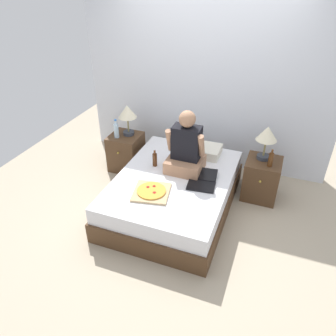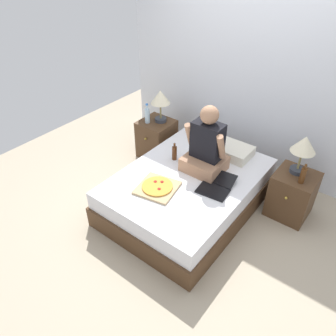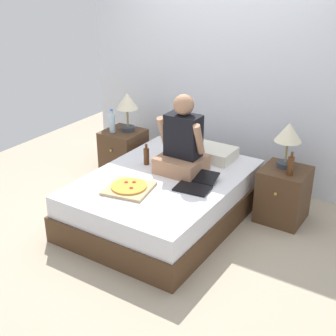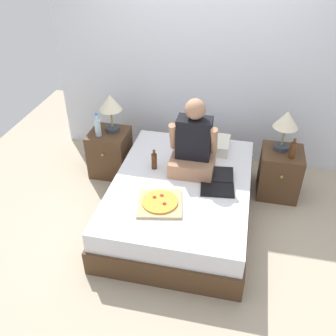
{
  "view_description": "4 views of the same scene",
  "coord_description": "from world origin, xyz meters",
  "px_view_note": "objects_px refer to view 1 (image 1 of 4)",
  "views": [
    {
      "loc": [
        1.11,
        -3.1,
        2.71
      ],
      "look_at": [
        -0.05,
        -0.07,
        0.62
      ],
      "focal_mm": 35.0,
      "sensor_mm": 36.0,
      "label": 1
    },
    {
      "loc": [
        1.6,
        -2.44,
        2.7
      ],
      "look_at": [
        -0.1,
        -0.25,
        0.66
      ],
      "focal_mm": 35.0,
      "sensor_mm": 36.0,
      "label": 2
    },
    {
      "loc": [
        2.24,
        -3.42,
        2.43
      ],
      "look_at": [
        0.12,
        -0.12,
        0.63
      ],
      "focal_mm": 50.0,
      "sensor_mm": 36.0,
      "label": 3
    },
    {
      "loc": [
        0.5,
        -2.93,
        2.69
      ],
      "look_at": [
        -0.09,
        -0.23,
        0.76
      ],
      "focal_mm": 40.0,
      "sensor_mm": 36.0,
      "label": 4
    }
  ],
  "objects_px": {
    "beer_bottle": "(271,159)",
    "beer_bottle_on_bed": "(155,159)",
    "person_seated": "(186,149)",
    "pizza_box": "(151,192)",
    "nightstand_left": "(126,152)",
    "water_bottle": "(116,130)",
    "laptop": "(202,182)",
    "nightstand_right": "(261,179)",
    "lamp_on_right_nightstand": "(267,136)",
    "lamp_on_left_nightstand": "(127,114)",
    "bed": "(174,192)"
  },
  "relations": [
    {
      "from": "nightstand_right",
      "to": "lamp_on_right_nightstand",
      "type": "distance_m",
      "value": 0.6
    },
    {
      "from": "beer_bottle",
      "to": "beer_bottle_on_bed",
      "type": "relative_size",
      "value": 1.05
    },
    {
      "from": "person_seated",
      "to": "nightstand_left",
      "type": "bearing_deg",
      "value": 158.62
    },
    {
      "from": "bed",
      "to": "laptop",
      "type": "distance_m",
      "value": 0.44
    },
    {
      "from": "lamp_on_left_nightstand",
      "to": "bed",
      "type": "bearing_deg",
      "value": -35.71
    },
    {
      "from": "beer_bottle",
      "to": "nightstand_left",
      "type": "bearing_deg",
      "value": 177.21
    },
    {
      "from": "nightstand_left",
      "to": "water_bottle",
      "type": "relative_size",
      "value": 1.98
    },
    {
      "from": "nightstand_left",
      "to": "person_seated",
      "type": "distance_m",
      "value": 1.24
    },
    {
      "from": "lamp_on_right_nightstand",
      "to": "laptop",
      "type": "height_order",
      "value": "lamp_on_right_nightstand"
    },
    {
      "from": "lamp_on_left_nightstand",
      "to": "nightstand_right",
      "type": "distance_m",
      "value": 2.03
    },
    {
      "from": "beer_bottle_on_bed",
      "to": "nightstand_left",
      "type": "bearing_deg",
      "value": 144.73
    },
    {
      "from": "nightstand_left",
      "to": "pizza_box",
      "type": "height_order",
      "value": "nightstand_left"
    },
    {
      "from": "person_seated",
      "to": "pizza_box",
      "type": "bearing_deg",
      "value": -108.02
    },
    {
      "from": "beer_bottle",
      "to": "bed",
      "type": "bearing_deg",
      "value": -153.31
    },
    {
      "from": "lamp_on_left_nightstand",
      "to": "pizza_box",
      "type": "relative_size",
      "value": 0.96
    },
    {
      "from": "laptop",
      "to": "person_seated",
      "type": "bearing_deg",
      "value": 141.46
    },
    {
      "from": "nightstand_right",
      "to": "beer_bottle",
      "type": "relative_size",
      "value": 2.38
    },
    {
      "from": "nightstand_right",
      "to": "beer_bottle_on_bed",
      "type": "relative_size",
      "value": 2.48
    },
    {
      "from": "beer_bottle",
      "to": "pizza_box",
      "type": "bearing_deg",
      "value": -141.96
    },
    {
      "from": "person_seated",
      "to": "beer_bottle_on_bed",
      "type": "relative_size",
      "value": 3.55
    },
    {
      "from": "bed",
      "to": "pizza_box",
      "type": "distance_m",
      "value": 0.49
    },
    {
      "from": "person_seated",
      "to": "lamp_on_right_nightstand",
      "type": "bearing_deg",
      "value": 27.67
    },
    {
      "from": "water_bottle",
      "to": "person_seated",
      "type": "xyz_separation_m",
      "value": [
        1.14,
        -0.33,
        0.09
      ]
    },
    {
      "from": "lamp_on_left_nightstand",
      "to": "lamp_on_right_nightstand",
      "type": "xyz_separation_m",
      "value": [
        1.91,
        0.0,
        0.0
      ]
    },
    {
      "from": "nightstand_right",
      "to": "pizza_box",
      "type": "height_order",
      "value": "nightstand_right"
    },
    {
      "from": "lamp_on_left_nightstand",
      "to": "beer_bottle_on_bed",
      "type": "xyz_separation_m",
      "value": [
        0.63,
        -0.53,
        -0.32
      ]
    },
    {
      "from": "lamp_on_left_nightstand",
      "to": "person_seated",
      "type": "distance_m",
      "value": 1.13
    },
    {
      "from": "nightstand_right",
      "to": "person_seated",
      "type": "height_order",
      "value": "person_seated"
    },
    {
      "from": "nightstand_right",
      "to": "lamp_on_right_nightstand",
      "type": "bearing_deg",
      "value": 120.93
    },
    {
      "from": "lamp_on_right_nightstand",
      "to": "beer_bottle",
      "type": "distance_m",
      "value": 0.29
    },
    {
      "from": "bed",
      "to": "nightstand_right",
      "type": "relative_size",
      "value": 3.44
    },
    {
      "from": "lamp_on_right_nightstand",
      "to": "person_seated",
      "type": "height_order",
      "value": "person_seated"
    },
    {
      "from": "beer_bottle",
      "to": "beer_bottle_on_bed",
      "type": "bearing_deg",
      "value": -164.76
    },
    {
      "from": "pizza_box",
      "to": "lamp_on_left_nightstand",
      "type": "bearing_deg",
      "value": 127.31
    },
    {
      "from": "laptop",
      "to": "pizza_box",
      "type": "height_order",
      "value": "laptop"
    },
    {
      "from": "person_seated",
      "to": "pizza_box",
      "type": "relative_size",
      "value": 1.66
    },
    {
      "from": "bed",
      "to": "water_bottle",
      "type": "distance_m",
      "value": 1.27
    },
    {
      "from": "nightstand_right",
      "to": "lamp_on_left_nightstand",
      "type": "bearing_deg",
      "value": 178.52
    },
    {
      "from": "nightstand_left",
      "to": "nightstand_right",
      "type": "bearing_deg",
      "value": 0.0
    },
    {
      "from": "bed",
      "to": "beer_bottle_on_bed",
      "type": "height_order",
      "value": "beer_bottle_on_bed"
    },
    {
      "from": "bed",
      "to": "nightstand_right",
      "type": "bearing_deg",
      "value": 32.59
    },
    {
      "from": "pizza_box",
      "to": "lamp_on_right_nightstand",
      "type": "bearing_deg",
      "value": 44.78
    },
    {
      "from": "person_seated",
      "to": "beer_bottle_on_bed",
      "type": "bearing_deg",
      "value": -171.29
    },
    {
      "from": "beer_bottle_on_bed",
      "to": "nightstand_right",
      "type": "bearing_deg",
      "value": 19.97
    },
    {
      "from": "lamp_on_left_nightstand",
      "to": "lamp_on_right_nightstand",
      "type": "distance_m",
      "value": 1.91
    },
    {
      "from": "laptop",
      "to": "water_bottle",
      "type": "bearing_deg",
      "value": 158.86
    },
    {
      "from": "bed",
      "to": "nightstand_right",
      "type": "distance_m",
      "value": 1.18
    },
    {
      "from": "lamp_on_left_nightstand",
      "to": "water_bottle",
      "type": "xyz_separation_m",
      "value": [
        -0.12,
        -0.14,
        -0.22
      ]
    },
    {
      "from": "water_bottle",
      "to": "person_seated",
      "type": "bearing_deg",
      "value": -15.92
    },
    {
      "from": "laptop",
      "to": "pizza_box",
      "type": "xyz_separation_m",
      "value": [
        -0.48,
        -0.39,
        -0.0
      ]
    }
  ]
}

